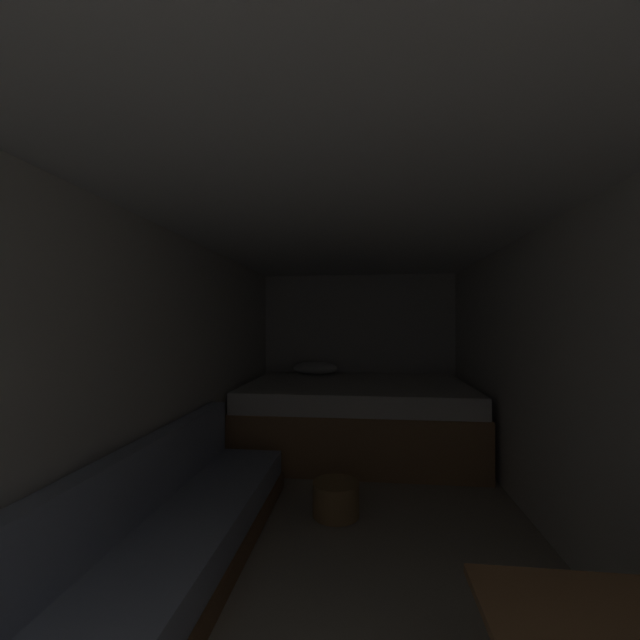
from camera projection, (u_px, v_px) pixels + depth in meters
The scene contains 8 objects.
ground_plane at pixel (350, 546), 2.49m from camera, with size 7.56×7.56×0.00m, color #A39984.
wall_back at pixel (358, 352), 5.28m from camera, with size 2.60×0.05×2.03m, color silver.
wall_left at pixel (158, 380), 2.64m from camera, with size 0.05×5.56×2.03m, color silver.
wall_right at pixel (566, 386), 2.36m from camera, with size 0.05×5.56×2.03m, color silver.
ceiling_slab at pixel (350, 217), 2.51m from camera, with size 2.60×5.56×0.05m, color white.
bed at pixel (356, 416), 4.36m from camera, with size 2.38×1.71×0.91m.
sofa_left at pixel (135, 575), 1.84m from camera, with size 0.63×3.21×0.71m.
wicker_basket at pixel (336, 499), 2.88m from camera, with size 0.34×0.34×0.24m.
Camera 1 is at (0.09, -0.27, 1.39)m, focal length 22.39 mm.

